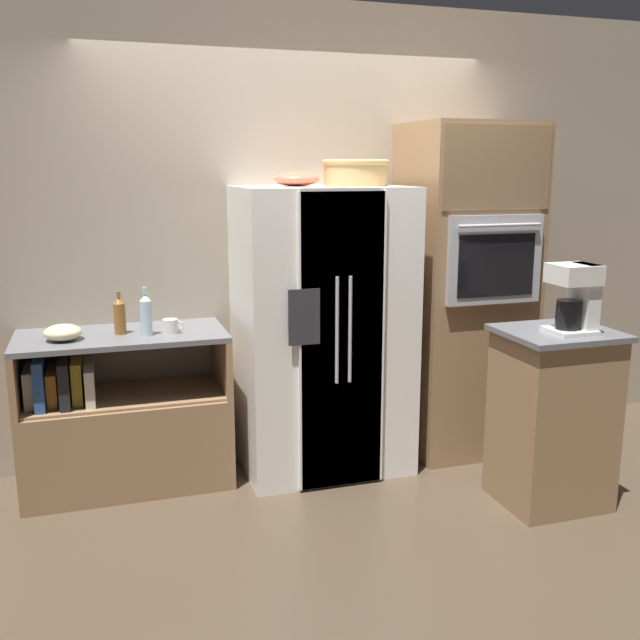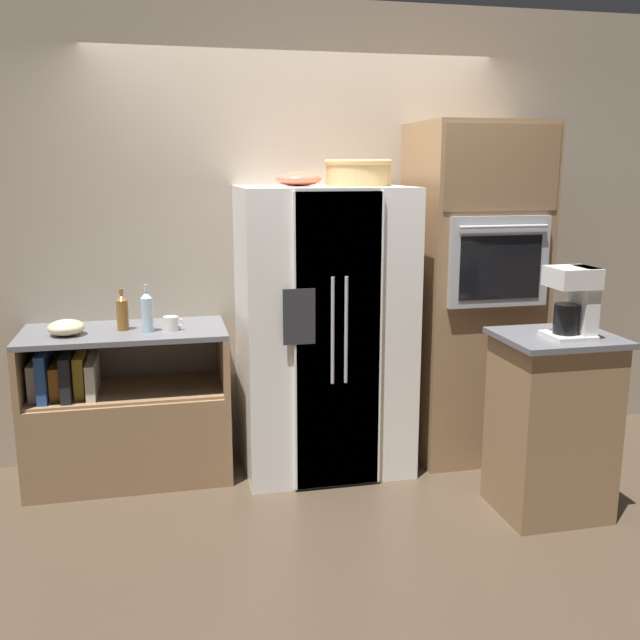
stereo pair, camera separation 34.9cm
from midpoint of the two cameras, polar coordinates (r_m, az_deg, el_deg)
The scene contains 13 objects.
ground_plane at distance 4.50m, azimuth 1.54°, elevation -11.64°, with size 20.00×20.00×0.00m, color #4C3D2D.
wall_back at distance 4.55m, azimuth 0.33°, elevation 6.92°, with size 12.00×0.06×2.80m.
counter_left at distance 4.35m, azimuth -13.07°, elevation -8.02°, with size 1.16×0.58×0.90m.
refrigerator at distance 4.27m, azimuth 2.64°, elevation -0.87°, with size 0.98×0.76×1.71m.
wall_oven at distance 4.61m, azimuth 14.20°, elevation 2.15°, with size 0.74×0.73×2.08m.
island_counter at distance 4.04m, azimuth 20.41°, elevation -7.84°, with size 0.59×0.52×0.97m.
wicker_basket at distance 4.25m, azimuth 5.50°, elevation 11.73°, with size 0.40×0.40×0.15m.
fruit_bowl at distance 4.21m, azimuth 0.66°, elevation 11.22°, with size 0.27×0.27×0.08m.
bottle_tall at distance 4.09m, azimuth -11.33°, elevation 0.66°, with size 0.07×0.07×0.27m.
bottle_short at distance 4.17m, azimuth -13.26°, elevation 0.63°, with size 0.07×0.07×0.24m.
mug at distance 4.12m, azimuth -9.45°, elevation -0.30°, with size 0.11×0.08×0.08m.
mixing_bowl at distance 4.14m, azimuth -17.41°, elevation -0.60°, with size 0.20×0.20×0.09m.
coffee_maker at distance 3.83m, azimuth 22.23°, elevation 1.51°, with size 0.22×0.21×0.36m.
Camera 2 is at (-0.85, -4.04, 1.82)m, focal length 40.00 mm.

